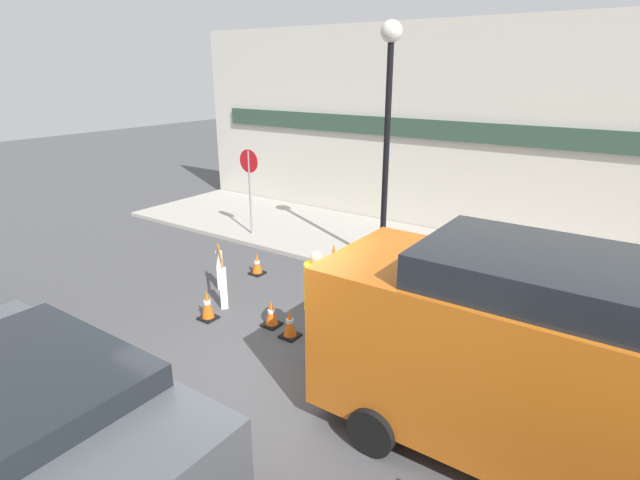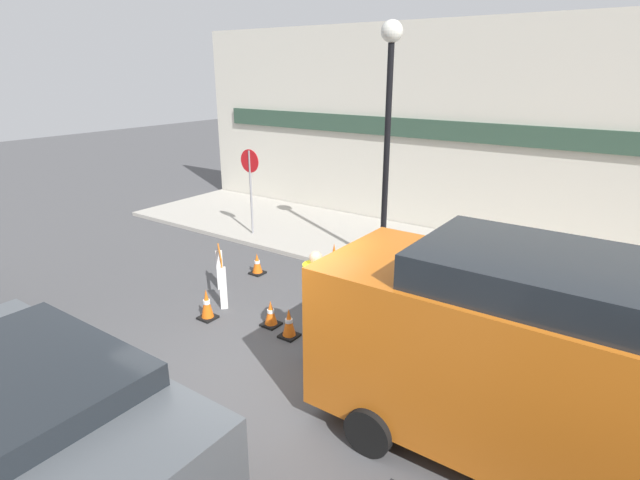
# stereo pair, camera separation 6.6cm
# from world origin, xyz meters

# --- Properties ---
(ground_plane) EXTENTS (60.00, 60.00, 0.00)m
(ground_plane) POSITION_xyz_m (0.00, 0.00, 0.00)
(ground_plane) COLOR #4C4C4F
(sidewalk_slab) EXTENTS (18.00, 3.81, 0.11)m
(sidewalk_slab) POSITION_xyz_m (0.00, 6.41, 0.05)
(sidewalk_slab) COLOR #ADA89E
(sidewalk_slab) RESTS_ON ground_plane
(storefront_facade) EXTENTS (18.00, 0.22, 5.50)m
(storefront_facade) POSITION_xyz_m (0.00, 8.38, 2.75)
(storefront_facade) COLOR beige
(storefront_facade) RESTS_ON ground_plane
(streetlamp_post) EXTENTS (0.44, 0.44, 5.13)m
(streetlamp_post) POSITION_xyz_m (-0.64, 5.22, 3.41)
(streetlamp_post) COLOR black
(streetlamp_post) RESTS_ON sidewalk_slab
(stop_sign) EXTENTS (0.60, 0.06, 2.26)m
(stop_sign) POSITION_xyz_m (-4.53, 5.11, 1.62)
(stop_sign) COLOR gray
(stop_sign) RESTS_ON sidewalk_slab
(barricade_0) EXTENTS (0.83, 0.73, 0.99)m
(barricade_0) POSITION_xyz_m (-2.43, 1.93, 0.55)
(barricade_0) COLOR white
(barricade_0) RESTS_ON ground_plane
(barricade_1) EXTENTS (0.58, 0.84, 0.97)m
(barricade_1) POSITION_xyz_m (0.15, 4.01, 0.53)
(barricade_1) COLOR white
(barricade_1) RESTS_ON ground_plane
(traffic_cone_0) EXTENTS (0.30, 0.30, 0.52)m
(traffic_cone_0) POSITION_xyz_m (-0.41, 1.51, 0.25)
(traffic_cone_0) COLOR black
(traffic_cone_0) RESTS_ON ground_plane
(traffic_cone_1) EXTENTS (0.30, 0.30, 0.48)m
(traffic_cone_1) POSITION_xyz_m (-0.47, 4.40, 0.23)
(traffic_cone_1) COLOR black
(traffic_cone_1) RESTS_ON ground_plane
(traffic_cone_2) EXTENTS (0.30, 0.30, 0.48)m
(traffic_cone_2) POSITION_xyz_m (-2.70, 3.27, 0.23)
(traffic_cone_2) COLOR black
(traffic_cone_2) RESTS_ON ground_plane
(traffic_cone_3) EXTENTS (0.30, 0.30, 0.65)m
(traffic_cone_3) POSITION_xyz_m (-1.42, 4.40, 0.31)
(traffic_cone_3) COLOR black
(traffic_cone_3) RESTS_ON ground_plane
(traffic_cone_4) EXTENTS (0.30, 0.30, 0.48)m
(traffic_cone_4) POSITION_xyz_m (-0.92, 1.64, 0.23)
(traffic_cone_4) COLOR black
(traffic_cone_4) RESTS_ON ground_plane
(traffic_cone_5) EXTENTS (0.30, 0.30, 0.58)m
(traffic_cone_5) POSITION_xyz_m (-2.03, 1.17, 0.28)
(traffic_cone_5) COLOR black
(traffic_cone_5) RESTS_ON ground_plane
(person_worker) EXTENTS (0.56, 0.56, 1.80)m
(person_worker) POSITION_xyz_m (0.36, 1.23, 0.96)
(person_worker) COLOR #33333D
(person_worker) RESTS_ON ground_plane
(parked_car_1) EXTENTS (4.23, 1.91, 1.62)m
(parked_car_1) POSITION_xyz_m (-0.44, -2.53, 0.92)
(parked_car_1) COLOR #4C5156
(parked_car_1) RESTS_ON ground_plane
(work_van) EXTENTS (5.06, 2.10, 2.52)m
(work_van) POSITION_xyz_m (3.61, 0.91, 1.37)
(work_van) COLOR #D16619
(work_van) RESTS_ON ground_plane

